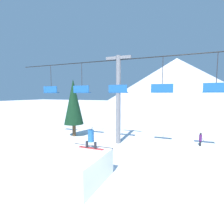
{
  "coord_description": "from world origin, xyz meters",
  "views": [
    {
      "loc": [
        3.93,
        -6.8,
        4.69
      ],
      "look_at": [
        -1.18,
        5.45,
        3.32
      ],
      "focal_mm": 28.0,
      "sensor_mm": 36.0,
      "label": 1
    }
  ],
  "objects_px": {
    "snow_ramp": "(79,168)",
    "distant_skier": "(200,139)",
    "snowboarder": "(91,138)",
    "pine_tree_near": "(73,102)"
  },
  "relations": [
    {
      "from": "snow_ramp",
      "to": "distant_skier",
      "type": "distance_m",
      "value": 11.71
    },
    {
      "from": "snow_ramp",
      "to": "snowboarder",
      "type": "distance_m",
      "value": 1.8
    },
    {
      "from": "distant_skier",
      "to": "snow_ramp",
      "type": "bearing_deg",
      "value": -124.03
    },
    {
      "from": "snow_ramp",
      "to": "pine_tree_near",
      "type": "relative_size",
      "value": 0.53
    },
    {
      "from": "snow_ramp",
      "to": "distant_skier",
      "type": "bearing_deg",
      "value": 55.97
    },
    {
      "from": "snowboarder",
      "to": "snow_ramp",
      "type": "bearing_deg",
      "value": -97.72
    },
    {
      "from": "snow_ramp",
      "to": "distant_skier",
      "type": "xyz_separation_m",
      "value": [
        6.55,
        9.71,
        -0.09
      ]
    },
    {
      "from": "pine_tree_near",
      "to": "distant_skier",
      "type": "bearing_deg",
      "value": 5.52
    },
    {
      "from": "snow_ramp",
      "to": "snowboarder",
      "type": "bearing_deg",
      "value": 82.28
    },
    {
      "from": "snowboarder",
      "to": "distant_skier",
      "type": "bearing_deg",
      "value": 53.32
    }
  ]
}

